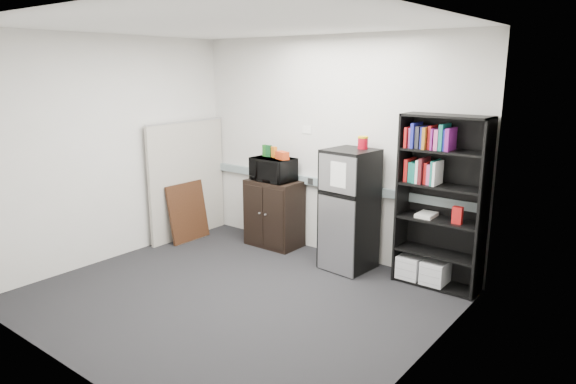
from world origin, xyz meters
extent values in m
plane|color=black|center=(0.00, 0.00, 0.00)|extent=(4.00, 4.00, 0.00)
cube|color=silver|center=(0.00, 1.75, 1.35)|extent=(4.00, 0.02, 2.70)
cube|color=silver|center=(2.00, 0.00, 1.35)|extent=(0.02, 3.50, 2.70)
cube|color=silver|center=(-2.00, 0.00, 1.35)|extent=(0.02, 3.50, 2.70)
cube|color=white|center=(0.00, 0.00, 2.70)|extent=(4.00, 3.50, 0.02)
cube|color=gray|center=(0.00, 1.72, 0.90)|extent=(3.92, 0.05, 0.10)
cube|color=white|center=(-0.35, 1.74, 1.55)|extent=(0.14, 0.00, 0.10)
cube|color=black|center=(1.09, 1.56, 0.93)|extent=(0.02, 0.34, 1.85)
cube|color=black|center=(1.97, 1.56, 0.93)|extent=(0.02, 0.34, 1.85)
cube|color=black|center=(1.53, 1.72, 0.93)|extent=(0.90, 0.02, 1.85)
cube|color=black|center=(1.53, 1.56, 1.84)|extent=(0.90, 0.34, 0.02)
cube|color=black|center=(1.53, 1.56, 0.02)|extent=(0.85, 0.32, 0.03)
cube|color=black|center=(1.53, 1.56, 0.37)|extent=(0.85, 0.32, 0.03)
cube|color=black|center=(1.53, 1.56, 0.74)|extent=(0.85, 0.32, 0.02)
cube|color=black|center=(1.53, 1.56, 1.11)|extent=(0.85, 0.32, 0.02)
cube|color=black|center=(1.53, 1.56, 1.48)|extent=(0.85, 0.32, 0.02)
cube|color=silver|center=(1.25, 1.55, 0.16)|extent=(0.25, 0.30, 0.25)
cube|color=silver|center=(1.53, 1.55, 0.16)|extent=(0.25, 0.30, 0.25)
cube|color=#ACA599|center=(-1.90, 1.08, 0.80)|extent=(0.05, 1.30, 1.60)
cube|color=#B2B2B7|center=(-1.90, 1.08, 1.61)|extent=(0.06, 1.30, 0.02)
cube|color=black|center=(-0.70, 1.50, 0.44)|extent=(0.71, 0.44, 0.88)
cube|color=black|center=(-0.87, 1.28, 0.44)|extent=(0.33, 0.01, 0.78)
cube|color=black|center=(-0.53, 1.28, 0.44)|extent=(0.33, 0.01, 0.78)
cylinder|color=#B2B2B7|center=(-0.75, 1.26, 0.49)|extent=(0.02, 0.02, 0.02)
cylinder|color=#B2B2B7|center=(-0.65, 1.26, 0.49)|extent=(0.02, 0.02, 0.02)
imported|color=black|center=(-0.70, 1.48, 1.03)|extent=(0.56, 0.38, 0.30)
cube|color=#19591A|center=(-0.86, 1.52, 1.26)|extent=(0.08, 0.06, 0.15)
cube|color=#0D3A18|center=(-0.80, 1.52, 1.26)|extent=(0.07, 0.06, 0.15)
cube|color=#C96412|center=(-0.71, 1.52, 1.26)|extent=(0.08, 0.07, 0.14)
cube|color=#BC3812|center=(-0.53, 1.47, 1.24)|extent=(0.20, 0.16, 0.10)
cube|color=black|center=(0.49, 1.43, 0.70)|extent=(0.58, 0.58, 1.39)
cube|color=#B6B6BB|center=(0.49, 1.15, 1.17)|extent=(0.51, 0.07, 0.42)
cube|color=#B6B6BB|center=(0.49, 1.15, 0.46)|extent=(0.51, 0.07, 0.89)
cube|color=black|center=(0.49, 1.14, 0.93)|extent=(0.51, 0.05, 0.03)
cube|color=white|center=(0.51, 1.14, 1.17)|extent=(0.21, 0.02, 0.28)
cube|color=black|center=(0.49, 1.43, 1.40)|extent=(0.58, 0.58, 0.02)
cylinder|color=#A20717|center=(0.58, 1.55, 1.49)|extent=(0.12, 0.12, 0.14)
cylinder|color=gold|center=(0.58, 1.55, 1.57)|extent=(0.12, 0.12, 0.02)
cube|color=black|center=(-1.77, 0.95, 0.40)|extent=(0.17, 0.62, 0.79)
cube|color=beige|center=(-1.75, 0.95, 0.40)|extent=(0.12, 0.53, 0.67)
camera|label=1|loc=(3.46, -3.54, 2.30)|focal=32.00mm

